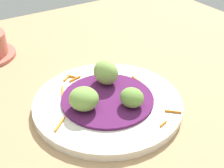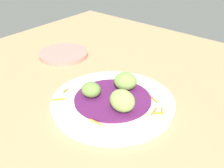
{
  "view_description": "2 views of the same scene",
  "coord_description": "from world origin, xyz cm",
  "px_view_note": "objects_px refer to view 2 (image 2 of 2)",
  "views": [
    {
      "loc": [
        -26.86,
        -38.2,
        37.7
      ],
      "look_at": [
        -1.09,
        2.22,
        6.22
      ],
      "focal_mm": 50.38,
      "sensor_mm": 36.0,
      "label": 1
    },
    {
      "loc": [
        38.84,
        35.68,
        38.41
      ],
      "look_at": [
        -4.11,
        0.05,
        6.22
      ],
      "focal_mm": 46.22,
      "sensor_mm": 36.0,
      "label": 2
    }
  ],
  "objects_px": {
    "guac_scoop_left": "(125,81)",
    "guac_scoop_right": "(123,100)",
    "main_plate": "(113,103)",
    "side_plate_small": "(64,54)",
    "guac_scoop_center": "(90,90)"
  },
  "relations": [
    {
      "from": "guac_scoop_left",
      "to": "guac_scoop_right",
      "type": "bearing_deg",
      "value": 34.15
    },
    {
      "from": "guac_scoop_left",
      "to": "guac_scoop_center",
      "type": "relative_size",
      "value": 1.19
    },
    {
      "from": "main_plate",
      "to": "guac_scoop_left",
      "type": "height_order",
      "value": "guac_scoop_left"
    },
    {
      "from": "guac_scoop_center",
      "to": "guac_scoop_left",
      "type": "bearing_deg",
      "value": 154.15
    },
    {
      "from": "main_plate",
      "to": "side_plate_small",
      "type": "height_order",
      "value": "main_plate"
    },
    {
      "from": "guac_scoop_left",
      "to": "guac_scoop_center",
      "type": "xyz_separation_m",
      "value": [
        0.08,
        -0.04,
        -0.0
      ]
    },
    {
      "from": "main_plate",
      "to": "guac_scoop_left",
      "type": "bearing_deg",
      "value": -175.85
    },
    {
      "from": "guac_scoop_center",
      "to": "side_plate_small",
      "type": "xyz_separation_m",
      "value": [
        -0.14,
        -0.24,
        -0.03
      ]
    },
    {
      "from": "main_plate",
      "to": "guac_scoop_center",
      "type": "relative_size",
      "value": 6.2
    },
    {
      "from": "main_plate",
      "to": "guac_scoop_center",
      "type": "xyz_separation_m",
      "value": [
        0.03,
        -0.04,
        0.03
      ]
    },
    {
      "from": "main_plate",
      "to": "guac_scoop_left",
      "type": "xyz_separation_m",
      "value": [
        -0.05,
        -0.0,
        0.03
      ]
    },
    {
      "from": "guac_scoop_left",
      "to": "guac_scoop_right",
      "type": "xyz_separation_m",
      "value": [
        0.07,
        0.05,
        0.0
      ]
    },
    {
      "from": "guac_scoop_left",
      "to": "main_plate",
      "type": "bearing_deg",
      "value": 4.15
    },
    {
      "from": "guac_scoop_left",
      "to": "side_plate_small",
      "type": "xyz_separation_m",
      "value": [
        -0.06,
        -0.28,
        -0.03
      ]
    },
    {
      "from": "guac_scoop_left",
      "to": "guac_scoop_right",
      "type": "distance_m",
      "value": 0.09
    }
  ]
}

